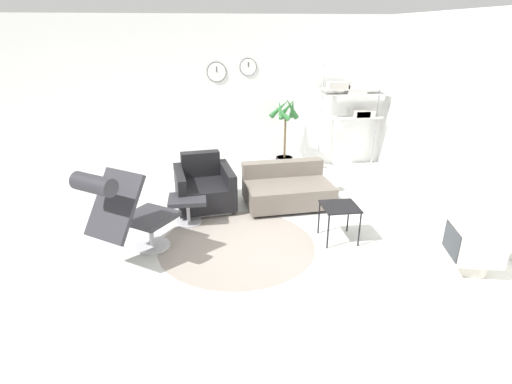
{
  "coord_description": "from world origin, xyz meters",
  "views": [
    {
      "loc": [
        -0.57,
        -4.75,
        2.55
      ],
      "look_at": [
        0.08,
        0.1,
        0.55
      ],
      "focal_mm": 28.0,
      "sensor_mm": 36.0,
      "label": 1
    }
  ],
  "objects_px": {
    "armchair_red": "(204,189)",
    "crt_television": "(474,246)",
    "lounge_chair": "(123,207)",
    "side_table": "(340,209)",
    "couch_low": "(287,190)",
    "potted_plant": "(285,141)",
    "ottoman": "(188,203)",
    "shelf_unit": "(354,100)"
  },
  "relations": [
    {
      "from": "armchair_red",
      "to": "couch_low",
      "type": "xyz_separation_m",
      "value": [
        1.28,
        -0.08,
        -0.06
      ]
    },
    {
      "from": "couch_low",
      "to": "lounge_chair",
      "type": "bearing_deg",
      "value": 28.87
    },
    {
      "from": "couch_low",
      "to": "potted_plant",
      "type": "relative_size",
      "value": 0.93
    },
    {
      "from": "ottoman",
      "to": "side_table",
      "type": "height_order",
      "value": "side_table"
    },
    {
      "from": "crt_television",
      "to": "shelf_unit",
      "type": "bearing_deg",
      "value": 14.24
    },
    {
      "from": "lounge_chair",
      "to": "couch_low",
      "type": "relative_size",
      "value": 0.89
    },
    {
      "from": "couch_low",
      "to": "ottoman",
      "type": "bearing_deg",
      "value": 13.44
    },
    {
      "from": "ottoman",
      "to": "crt_television",
      "type": "distance_m",
      "value": 3.59
    },
    {
      "from": "crt_television",
      "to": "ottoman",
      "type": "bearing_deg",
      "value": 75.76
    },
    {
      "from": "lounge_chair",
      "to": "armchair_red",
      "type": "relative_size",
      "value": 1.21
    },
    {
      "from": "couch_low",
      "to": "armchair_red",
      "type": "bearing_deg",
      "value": -7.36
    },
    {
      "from": "couch_low",
      "to": "potted_plant",
      "type": "distance_m",
      "value": 1.59
    },
    {
      "from": "ottoman",
      "to": "lounge_chair",
      "type": "bearing_deg",
      "value": -125.68
    },
    {
      "from": "lounge_chair",
      "to": "couch_low",
      "type": "height_order",
      "value": "lounge_chair"
    },
    {
      "from": "lounge_chair",
      "to": "potted_plant",
      "type": "height_order",
      "value": "potted_plant"
    },
    {
      "from": "potted_plant",
      "to": "shelf_unit",
      "type": "height_order",
      "value": "shelf_unit"
    },
    {
      "from": "lounge_chair",
      "to": "armchair_red",
      "type": "bearing_deg",
      "value": 94.22
    },
    {
      "from": "couch_low",
      "to": "crt_television",
      "type": "distance_m",
      "value": 2.7
    },
    {
      "from": "lounge_chair",
      "to": "ottoman",
      "type": "distance_m",
      "value": 1.21
    },
    {
      "from": "crt_television",
      "to": "lounge_chair",
      "type": "bearing_deg",
      "value": 92.48
    },
    {
      "from": "ottoman",
      "to": "armchair_red",
      "type": "distance_m",
      "value": 0.6
    },
    {
      "from": "lounge_chair",
      "to": "shelf_unit",
      "type": "relative_size",
      "value": 0.61
    },
    {
      "from": "lounge_chair",
      "to": "couch_low",
      "type": "xyz_separation_m",
      "value": [
        2.18,
        1.39,
        -0.47
      ]
    },
    {
      "from": "armchair_red",
      "to": "crt_television",
      "type": "bearing_deg",
      "value": 136.07
    },
    {
      "from": "couch_low",
      "to": "potted_plant",
      "type": "bearing_deg",
      "value": -103.67
    },
    {
      "from": "side_table",
      "to": "lounge_chair",
      "type": "bearing_deg",
      "value": -176.2
    },
    {
      "from": "lounge_chair",
      "to": "side_table",
      "type": "xyz_separation_m",
      "value": [
        2.6,
        0.17,
        -0.27
      ]
    },
    {
      "from": "ottoman",
      "to": "side_table",
      "type": "distance_m",
      "value": 2.08
    },
    {
      "from": "ottoman",
      "to": "armchair_red",
      "type": "relative_size",
      "value": 0.52
    },
    {
      "from": "couch_low",
      "to": "shelf_unit",
      "type": "height_order",
      "value": "shelf_unit"
    },
    {
      "from": "couch_low",
      "to": "crt_television",
      "type": "height_order",
      "value": "couch_low"
    },
    {
      "from": "ottoman",
      "to": "armchair_red",
      "type": "bearing_deg",
      "value": 66.62
    },
    {
      "from": "crt_television",
      "to": "potted_plant",
      "type": "distance_m",
      "value": 3.91
    },
    {
      "from": "potted_plant",
      "to": "shelf_unit",
      "type": "relative_size",
      "value": 0.74
    },
    {
      "from": "couch_low",
      "to": "shelf_unit",
      "type": "bearing_deg",
      "value": -137.39
    },
    {
      "from": "ottoman",
      "to": "crt_television",
      "type": "bearing_deg",
      "value": -27.36
    },
    {
      "from": "lounge_chair",
      "to": "crt_television",
      "type": "xyz_separation_m",
      "value": [
        3.85,
        -0.72,
        -0.39
      ]
    },
    {
      "from": "ottoman",
      "to": "potted_plant",
      "type": "height_order",
      "value": "potted_plant"
    },
    {
      "from": "armchair_red",
      "to": "side_table",
      "type": "distance_m",
      "value": 2.14
    },
    {
      "from": "potted_plant",
      "to": "lounge_chair",
      "type": "bearing_deg",
      "value": -129.97
    },
    {
      "from": "lounge_chair",
      "to": "crt_television",
      "type": "height_order",
      "value": "lounge_chair"
    },
    {
      "from": "armchair_red",
      "to": "couch_low",
      "type": "bearing_deg",
      "value": 169.14
    }
  ]
}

